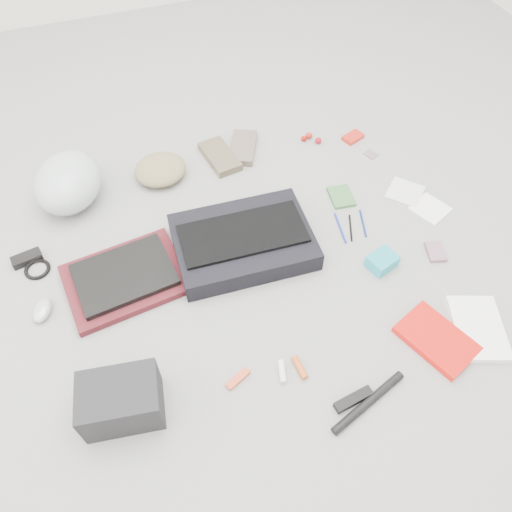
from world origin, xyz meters
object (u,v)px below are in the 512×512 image
object	(u,v)px
bike_helmet	(68,182)
book_red	(436,339)
messenger_bag	(243,242)
camera_bag	(121,401)
accordion_wallet	(382,261)
laptop	(124,275)

from	to	relation	value
bike_helmet	book_red	world-z (taller)	bike_helmet
bike_helmet	messenger_bag	bearing A→B (deg)	-18.62
camera_bag	bike_helmet	bearing A→B (deg)	100.61
book_red	accordion_wallet	world-z (taller)	accordion_wallet
camera_bag	accordion_wallet	world-z (taller)	camera_bag
camera_bag	book_red	world-z (taller)	camera_bag
messenger_bag	accordion_wallet	distance (m)	0.50
messenger_bag	laptop	distance (m)	0.43
bike_helmet	laptop	bearing A→B (deg)	-54.00
book_red	accordion_wallet	bearing A→B (deg)	72.10
laptop	camera_bag	distance (m)	0.47
bike_helmet	accordion_wallet	distance (m)	1.21
messenger_bag	camera_bag	world-z (taller)	camera_bag
bike_helmet	camera_bag	xyz separation A→B (m)	(0.03, -0.92, -0.02)
bike_helmet	camera_bag	size ratio (longest dim) A/B	1.39
laptop	bike_helmet	distance (m)	0.48
book_red	bike_helmet	bearing A→B (deg)	113.04
messenger_bag	book_red	distance (m)	0.73
camera_bag	book_red	distance (m)	0.98
book_red	messenger_bag	bearing A→B (deg)	107.67
camera_bag	messenger_bag	bearing A→B (deg)	50.01
laptop	book_red	xyz separation A→B (m)	(0.89, -0.56, -0.03)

